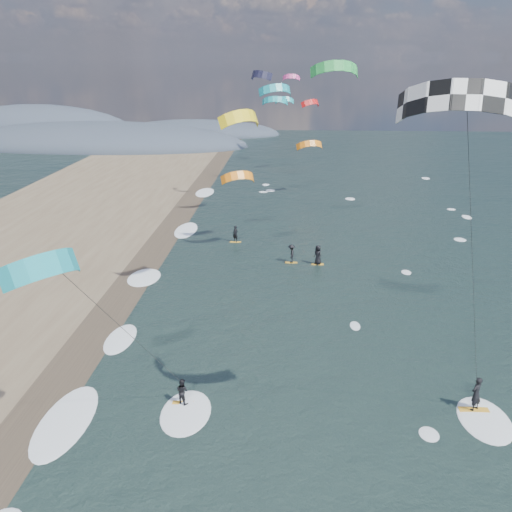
{
  "coord_description": "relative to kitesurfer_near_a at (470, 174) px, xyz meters",
  "views": [
    {
      "loc": [
        0.84,
        -17.84,
        17.41
      ],
      "look_at": [
        -1.0,
        12.0,
        7.0
      ],
      "focal_mm": 40.0,
      "sensor_mm": 36.0,
      "label": 1
    }
  ],
  "objects": [
    {
      "name": "coastal_hills",
      "position": [
        -52.23,
        104.63,
        -13.41
      ],
      "size": [
        80.0,
        41.0,
        15.0
      ],
      "color": "#3D4756",
      "rests_on": "ground"
    },
    {
      "name": "wet_sand_strip",
      "position": [
        -19.39,
        6.77,
        -13.41
      ],
      "size": [
        3.0,
        240.0,
        0.0
      ],
      "primitive_type": "cube",
      "color": "#382D23",
      "rests_on": "ground"
    },
    {
      "name": "kitesurfer_near_b",
      "position": [
        -14.27,
        0.59,
        -6.76
      ],
      "size": [
        6.67,
        8.99,
        11.31
      ],
      "color": "gold",
      "rests_on": "ground"
    },
    {
      "name": "shoreline_surf",
      "position": [
        -18.19,
        11.52,
        -13.41
      ],
      "size": [
        2.4,
        79.4,
        0.11
      ],
      "color": "white",
      "rests_on": "ground"
    },
    {
      "name": "far_kitesurfers",
      "position": [
        -6.48,
        28.08,
        -12.54
      ],
      "size": [
        9.03,
        6.88,
        1.79
      ],
      "color": "gold",
      "rests_on": "ground"
    },
    {
      "name": "kitesurfer_near_a",
      "position": [
        0.0,
        0.0,
        0.0
      ],
      "size": [
        8.1,
        8.91,
        17.16
      ],
      "color": "gold",
      "rests_on": "ground"
    },
    {
      "name": "bg_kite_field",
      "position": [
        -7.11,
        50.0,
        -1.08
      ],
      "size": [
        11.77,
        72.14,
        11.23
      ],
      "color": "teal",
      "rests_on": "ground"
    }
  ]
}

